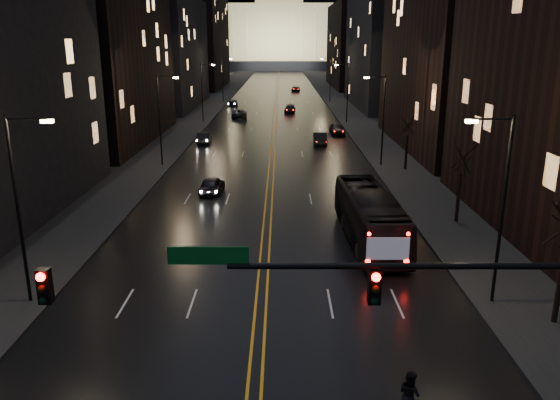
{
  "coord_description": "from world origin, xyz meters",
  "views": [
    {
      "loc": [
        0.95,
        -13.61,
        12.01
      ],
      "look_at": [
        0.9,
        13.73,
        4.07
      ],
      "focal_mm": 35.0,
      "sensor_mm": 36.0,
      "label": 1
    }
  ],
  "objects_px": {
    "bus": "(370,216)",
    "oncoming_car_b": "(204,138)",
    "oncoming_car_a": "(212,185)",
    "traffic_signal": "(461,303)",
    "pedestrian_b": "(410,394)",
    "receding_car_a": "(320,139)"
  },
  "relations": [
    {
      "from": "bus",
      "to": "pedestrian_b",
      "type": "bearing_deg",
      "value": -97.08
    },
    {
      "from": "pedestrian_b",
      "to": "traffic_signal",
      "type": "bearing_deg",
      "value": 173.43
    },
    {
      "from": "traffic_signal",
      "to": "pedestrian_b",
      "type": "bearing_deg",
      "value": 110.9
    },
    {
      "from": "traffic_signal",
      "to": "bus",
      "type": "bearing_deg",
      "value": 88.34
    },
    {
      "from": "oncoming_car_a",
      "to": "oncoming_car_b",
      "type": "bearing_deg",
      "value": -76.27
    },
    {
      "from": "bus",
      "to": "receding_car_a",
      "type": "distance_m",
      "value": 33.02
    },
    {
      "from": "oncoming_car_b",
      "to": "pedestrian_b",
      "type": "relative_size",
      "value": 2.53
    },
    {
      "from": "traffic_signal",
      "to": "receding_car_a",
      "type": "relative_size",
      "value": 3.81
    },
    {
      "from": "oncoming_car_a",
      "to": "pedestrian_b",
      "type": "relative_size",
      "value": 2.46
    },
    {
      "from": "oncoming_car_b",
      "to": "receding_car_a",
      "type": "distance_m",
      "value": 14.21
    },
    {
      "from": "bus",
      "to": "traffic_signal",
      "type": "bearing_deg",
      "value": -94.47
    },
    {
      "from": "oncoming_car_a",
      "to": "oncoming_car_b",
      "type": "distance_m",
      "value": 23.4
    },
    {
      "from": "bus",
      "to": "oncoming_car_b",
      "type": "relative_size",
      "value": 2.66
    },
    {
      "from": "bus",
      "to": "oncoming_car_b",
      "type": "xyz_separation_m",
      "value": [
        -14.95,
        34.26,
        -0.89
      ]
    },
    {
      "from": "bus",
      "to": "oncoming_car_b",
      "type": "bearing_deg",
      "value": 110.77
    },
    {
      "from": "traffic_signal",
      "to": "oncoming_car_a",
      "type": "distance_m",
      "value": 31.9
    },
    {
      "from": "bus",
      "to": "receding_car_a",
      "type": "height_order",
      "value": "bus"
    },
    {
      "from": "bus",
      "to": "pedestrian_b",
      "type": "height_order",
      "value": "bus"
    },
    {
      "from": "traffic_signal",
      "to": "oncoming_car_b",
      "type": "bearing_deg",
      "value": 105.25
    },
    {
      "from": "traffic_signal",
      "to": "oncoming_car_a",
      "type": "relative_size",
      "value": 4.12
    },
    {
      "from": "pedestrian_b",
      "to": "bus",
      "type": "bearing_deg",
      "value": -31.75
    },
    {
      "from": "bus",
      "to": "pedestrian_b",
      "type": "relative_size",
      "value": 6.73
    }
  ]
}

